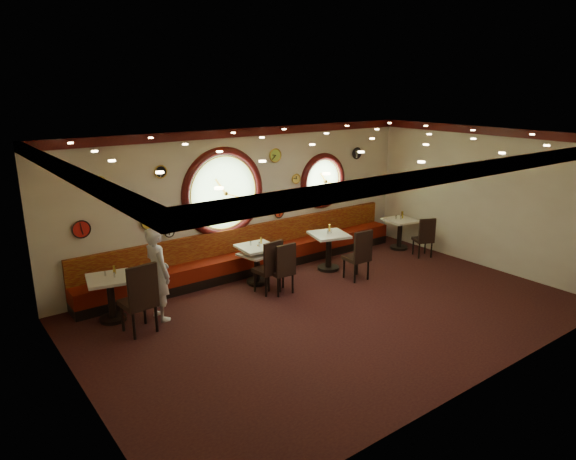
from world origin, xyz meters
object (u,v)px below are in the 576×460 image
Objects in this scene: chair_c at (283,265)px; condiment_b_salt at (251,243)px; chair_d at (360,252)px; condiment_e_bottle at (402,215)px; table_a at (111,293)px; condiment_b_bottle at (261,240)px; table_b at (257,260)px; condiment_d_salt at (328,232)px; condiment_c_salt at (253,252)px; table_e at (400,230)px; condiment_a_pepper at (114,275)px; condiment_d_pepper at (331,232)px; chair_a at (140,294)px; condiment_a_salt at (105,274)px; table_c at (257,265)px; condiment_b_pepper at (259,244)px; chair_b at (270,264)px; waiter at (158,273)px; condiment_c_pepper at (256,251)px; condiment_e_salt at (396,217)px; condiment_d_bottle at (329,228)px; condiment_e_pepper at (401,217)px; table_d at (329,247)px; condiment_c_bottle at (258,248)px; chair_e at (425,235)px; condiment_a_bottle at (114,270)px.

condiment_b_salt is at bearing 101.96° from chair_c.
condiment_e_bottle is (2.51, 1.04, 0.23)m from chair_d.
table_a is 6.34× the size of condiment_b_bottle.
table_a is 3.29m from condiment_b_bottle.
condiment_d_salt reaches higher than table_b.
condiment_c_salt is at bearing 178.81° from condiment_e_bottle.
condiment_b_bottle reaches higher than table_e.
chair_d reaches higher than table_e.
condiment_a_pepper is 4.82m from condiment_d_pepper.
condiment_a_salt is (-0.28, 0.93, 0.15)m from chair_a.
condiment_d_pepper is (1.85, -0.26, 0.47)m from table_c.
chair_a is at bearing -77.63° from condiment_a_pepper.
condiment_b_pepper reaches higher than table_b.
condiment_a_salt is (-3.02, 0.78, 0.23)m from chair_b.
waiter is (-2.26, 0.24, 0.22)m from chair_b.
condiment_e_salt is (4.25, -0.03, 0.09)m from condiment_c_pepper.
condiment_d_pepper is at bearing -21.42° from condiment_d_salt.
chair_a reaches higher than condiment_b_pepper.
waiter is at bearing -178.40° from table_e.
table_c is 2.00m from condiment_d_bottle.
condiment_b_bottle is (-4.06, 0.31, 0.40)m from table_e.
chair_d reaches higher than chair_c.
condiment_d_salt is 0.69× the size of condiment_b_bottle.
waiter reaches higher than condiment_e_pepper.
condiment_c_salt is at bearing -86.20° from waiter.
waiter reaches higher than condiment_c_pepper.
table_a is at bearing 175.97° from condiment_d_pepper.
waiter reaches higher than condiment_e_bottle.
chair_a is 7.58× the size of condiment_c_pepper.
condiment_d_salt is (1.82, 0.36, 0.27)m from chair_b.
condiment_d_salt reaches higher than table_d.
condiment_c_bottle is 1.38× the size of condiment_e_pepper.
chair_b is at bearing 138.10° from chair_c.
chair_a reaches higher than chair_e.
condiment_e_salt is at bearing 12.11° from chair_c.
chair_a reaches higher than condiment_a_salt.
condiment_e_pepper is at bearing -3.13° from table_b.
table_d is 10.94× the size of condiment_a_salt.
chair_a reaches higher than condiment_e_pepper.
condiment_e_salt reaches higher than condiment_c_pepper.
condiment_b_pepper is 1.86m from condiment_d_bottle.
condiment_d_bottle is at bearing -2.97° from condiment_b_pepper.
waiter is (-4.21, 0.80, 0.22)m from chair_d.
chair_a reaches higher than condiment_e_bottle.
chair_b reaches higher than condiment_e_bottle.
chair_a is 8.42× the size of condiment_a_pepper.
condiment_a_bottle is (-3.04, 0.98, 0.29)m from chair_c.
condiment_b_salt is at bearing 176.67° from condiment_e_salt.
condiment_c_salt is (3.00, -0.20, -0.14)m from condiment_a_salt.
condiment_d_salt is 0.54× the size of condiment_e_bottle.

